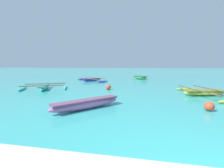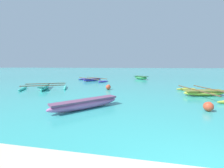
{
  "view_description": "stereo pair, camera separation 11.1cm",
  "coord_description": "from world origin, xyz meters",
  "px_view_note": "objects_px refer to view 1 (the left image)",
  "views": [
    {
      "loc": [
        -1.67,
        -1.81,
        1.96
      ],
      "look_at": [
        -4.19,
        11.73,
        0.25
      ],
      "focal_mm": 24.0,
      "sensor_mm": 36.0,
      "label": 1
    },
    {
      "loc": [
        -1.56,
        -1.79,
        1.96
      ],
      "look_at": [
        -4.19,
        11.73,
        0.25
      ],
      "focal_mm": 24.0,
      "sensor_mm": 36.0,
      "label": 2
    }
  ],
  "objects_px": {
    "moored_boat_1": "(87,104)",
    "mooring_buoy_1": "(108,87)",
    "moored_boat_0": "(204,92)",
    "moored_boat_3": "(92,80)",
    "moored_boat_2": "(45,87)",
    "mooring_buoy_0": "(209,106)",
    "moored_boat_4": "(140,77)"
  },
  "relations": [
    {
      "from": "moored_boat_4",
      "to": "mooring_buoy_0",
      "type": "bearing_deg",
      "value": -31.82
    },
    {
      "from": "moored_boat_1",
      "to": "moored_boat_0",
      "type": "bearing_deg",
      "value": -14.87
    },
    {
      "from": "moored_boat_1",
      "to": "mooring_buoy_1",
      "type": "bearing_deg",
      "value": 43.4
    },
    {
      "from": "moored_boat_0",
      "to": "moored_boat_2",
      "type": "relative_size",
      "value": 1.14
    },
    {
      "from": "moored_boat_3",
      "to": "mooring_buoy_0",
      "type": "height_order",
      "value": "mooring_buoy_0"
    },
    {
      "from": "mooring_buoy_0",
      "to": "mooring_buoy_1",
      "type": "xyz_separation_m",
      "value": [
        -5.48,
        4.85,
        0.0
      ]
    },
    {
      "from": "moored_boat_2",
      "to": "mooring_buoy_1",
      "type": "xyz_separation_m",
      "value": [
        5.28,
        0.75,
        0.02
      ]
    },
    {
      "from": "moored_boat_0",
      "to": "moored_boat_4",
      "type": "height_order",
      "value": "moored_boat_4"
    },
    {
      "from": "moored_boat_1",
      "to": "mooring_buoy_0",
      "type": "relative_size",
      "value": 7.09
    },
    {
      "from": "moored_boat_3",
      "to": "mooring_buoy_1",
      "type": "bearing_deg",
      "value": -115.52
    },
    {
      "from": "moored_boat_1",
      "to": "mooring_buoy_1",
      "type": "height_order",
      "value": "moored_boat_1"
    },
    {
      "from": "moored_boat_4",
      "to": "mooring_buoy_0",
      "type": "distance_m",
      "value": 15.08
    },
    {
      "from": "mooring_buoy_1",
      "to": "moored_boat_2",
      "type": "bearing_deg",
      "value": -171.89
    },
    {
      "from": "moored_boat_0",
      "to": "moored_boat_3",
      "type": "relative_size",
      "value": 1.04
    },
    {
      "from": "moored_boat_3",
      "to": "mooring_buoy_0",
      "type": "relative_size",
      "value": 11.0
    },
    {
      "from": "moored_boat_0",
      "to": "moored_boat_2",
      "type": "height_order",
      "value": "moored_boat_0"
    },
    {
      "from": "moored_boat_0",
      "to": "moored_boat_2",
      "type": "xyz_separation_m",
      "value": [
        -11.96,
        0.46,
        -0.01
      ]
    },
    {
      "from": "moored_boat_2",
      "to": "mooring_buoy_0",
      "type": "height_order",
      "value": "moored_boat_2"
    },
    {
      "from": "mooring_buoy_1",
      "to": "moored_boat_0",
      "type": "bearing_deg",
      "value": -10.27
    },
    {
      "from": "moored_boat_2",
      "to": "mooring_buoy_1",
      "type": "bearing_deg",
      "value": 72.83
    },
    {
      "from": "mooring_buoy_0",
      "to": "mooring_buoy_1",
      "type": "relative_size",
      "value": 0.99
    },
    {
      "from": "moored_boat_1",
      "to": "mooring_buoy_1",
      "type": "xyz_separation_m",
      "value": [
        -0.16,
        5.5,
        -0.03
      ]
    },
    {
      "from": "moored_boat_4",
      "to": "mooring_buoy_0",
      "type": "relative_size",
      "value": 5.63
    },
    {
      "from": "moored_boat_0",
      "to": "moored_boat_4",
      "type": "xyz_separation_m",
      "value": [
        -4.1,
        11.16,
        0.05
      ]
    },
    {
      "from": "moored_boat_3",
      "to": "moored_boat_2",
      "type": "bearing_deg",
      "value": -158.91
    },
    {
      "from": "moored_boat_3",
      "to": "moored_boat_4",
      "type": "distance_m",
      "value": 7.06
    },
    {
      "from": "moored_boat_1",
      "to": "moored_boat_4",
      "type": "height_order",
      "value": "moored_boat_4"
    },
    {
      "from": "moored_boat_4",
      "to": "moored_boat_1",
      "type": "bearing_deg",
      "value": -51.83
    },
    {
      "from": "moored_boat_1",
      "to": "moored_boat_2",
      "type": "height_order",
      "value": "moored_boat_1"
    },
    {
      "from": "moored_boat_3",
      "to": "moored_boat_4",
      "type": "bearing_deg",
      "value": -23.03
    },
    {
      "from": "moored_boat_1",
      "to": "mooring_buoy_1",
      "type": "relative_size",
      "value": 7.01
    },
    {
      "from": "moored_boat_4",
      "to": "mooring_buoy_0",
      "type": "height_order",
      "value": "moored_boat_4"
    }
  ]
}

